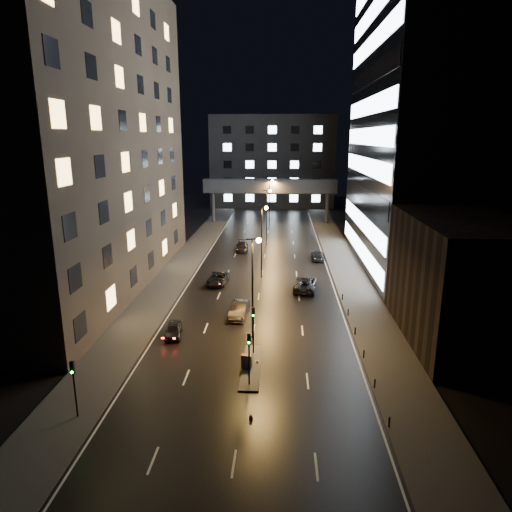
% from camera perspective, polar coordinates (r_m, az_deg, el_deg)
% --- Properties ---
extents(ground, '(160.00, 160.00, 0.00)m').
position_cam_1_polar(ground, '(76.06, 1.09, 0.01)').
color(ground, black).
rests_on(ground, ground).
extents(sidewalk_left, '(5.00, 110.00, 0.15)m').
position_cam_1_polar(sidewalk_left, '(72.76, -8.94, -0.79)').
color(sidewalk_left, '#383533').
rests_on(sidewalk_left, ground).
extents(sidewalk_right, '(5.00, 110.00, 0.15)m').
position_cam_1_polar(sidewalk_right, '(71.84, 10.96, -1.08)').
color(sidewalk_right, '#383533').
rests_on(sidewalk_right, ground).
extents(building_left, '(15.00, 48.00, 40.00)m').
position_cam_1_polar(building_left, '(62.79, -21.12, 14.41)').
color(building_left, '#2D2319').
rests_on(building_left, ground).
extents(building_right_low, '(10.00, 18.00, 12.00)m').
position_cam_1_polar(building_right_low, '(47.80, 24.35, -2.79)').
color(building_right_low, black).
rests_on(building_right_low, ground).
extents(building_right_glass, '(20.00, 36.00, 45.00)m').
position_cam_1_polar(building_right_glass, '(73.09, 21.91, 16.22)').
color(building_right_glass, black).
rests_on(building_right_glass, ground).
extents(building_far, '(34.00, 14.00, 25.00)m').
position_cam_1_polar(building_far, '(131.72, 2.09, 11.75)').
color(building_far, '#333335').
rests_on(building_far, ground).
extents(skybridge, '(30.00, 3.00, 10.00)m').
position_cam_1_polar(skybridge, '(104.13, 1.74, 8.67)').
color(skybridge, '#333335').
rests_on(skybridge, ground).
extents(median_island, '(1.60, 8.00, 0.15)m').
position_cam_1_polar(median_island, '(40.46, -0.55, -13.65)').
color(median_island, '#383533').
rests_on(median_island, ground).
extents(traffic_signal_near, '(0.28, 0.34, 4.40)m').
position_cam_1_polar(traffic_signal_near, '(41.39, -0.33, -8.33)').
color(traffic_signal_near, black).
rests_on(traffic_signal_near, median_island).
extents(traffic_signal_far, '(0.28, 0.34, 4.40)m').
position_cam_1_polar(traffic_signal_far, '(36.40, -0.88, -11.72)').
color(traffic_signal_far, black).
rests_on(traffic_signal_far, median_island).
extents(traffic_signal_corner, '(0.28, 0.34, 4.40)m').
position_cam_1_polar(traffic_signal_corner, '(35.00, -21.82, -14.29)').
color(traffic_signal_corner, black).
rests_on(traffic_signal_corner, ground).
extents(bollard_row, '(0.12, 25.12, 0.90)m').
position_cam_1_polar(bollard_row, '(44.87, 12.78, -10.51)').
color(bollard_row, black).
rests_on(bollard_row, ground).
extents(streetlight_near, '(1.45, 0.50, 10.15)m').
position_cam_1_polar(streetlight_near, '(43.52, -0.24, -2.39)').
color(streetlight_near, black).
rests_on(streetlight_near, ground).
extents(streetlight_mid_a, '(1.45, 0.50, 10.15)m').
position_cam_1_polar(streetlight_mid_a, '(62.89, 0.86, 2.97)').
color(streetlight_mid_a, black).
rests_on(streetlight_mid_a, ground).
extents(streetlight_mid_b, '(1.45, 0.50, 10.15)m').
position_cam_1_polar(streetlight_mid_b, '(82.56, 1.44, 5.79)').
color(streetlight_mid_b, black).
rests_on(streetlight_mid_b, ground).
extents(streetlight_far, '(1.45, 0.50, 10.15)m').
position_cam_1_polar(streetlight_far, '(102.35, 1.80, 7.52)').
color(streetlight_far, black).
rests_on(streetlight_far, ground).
extents(car_away_a, '(2.07, 4.08, 1.33)m').
position_cam_1_polar(car_away_a, '(46.68, -10.26, -9.06)').
color(car_away_a, black).
rests_on(car_away_a, ground).
extents(car_away_b, '(2.17, 5.13, 1.65)m').
position_cam_1_polar(car_away_b, '(50.63, -2.14, -6.70)').
color(car_away_b, black).
rests_on(car_away_b, ground).
extents(car_away_c, '(2.82, 5.41, 1.45)m').
position_cam_1_polar(car_away_c, '(61.67, -4.83, -2.86)').
color(car_away_c, black).
rests_on(car_away_c, ground).
extents(car_away_d, '(2.42, 5.30, 1.51)m').
position_cam_1_polar(car_away_d, '(79.29, -1.73, 1.18)').
color(car_away_d, black).
rests_on(car_away_d, ground).
extents(car_toward_a, '(3.44, 6.23, 1.65)m').
position_cam_1_polar(car_toward_a, '(59.32, 6.17, -3.52)').
color(car_toward_a, black).
rests_on(car_toward_a, ground).
extents(car_toward_b, '(1.96, 4.80, 1.39)m').
position_cam_1_polar(car_toward_b, '(74.33, 7.69, 0.09)').
color(car_toward_b, black).
rests_on(car_toward_b, ground).
extents(utility_cabinet, '(0.92, 0.65, 1.22)m').
position_cam_1_polar(utility_cabinet, '(39.84, -1.18, -13.02)').
color(utility_cabinet, '#47484A').
rests_on(utility_cabinet, median_island).
extents(cone_a, '(0.41, 0.41, 0.56)m').
position_cam_1_polar(cone_a, '(40.83, 0.14, -13.04)').
color(cone_a, orange).
rests_on(cone_a, ground).
extents(cone_b, '(0.41, 0.41, 0.51)m').
position_cam_1_polar(cone_b, '(33.94, -0.64, -19.41)').
color(cone_b, '#F7410D').
rests_on(cone_b, ground).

